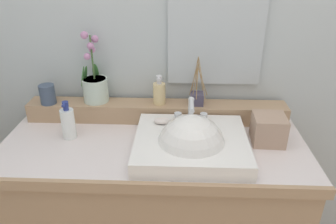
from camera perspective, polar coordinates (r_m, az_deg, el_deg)
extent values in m
cube|color=silver|center=(1.57, -1.73, 16.69)|extent=(2.78, 0.20, 2.58)
cube|color=tan|center=(1.64, -2.26, -18.26)|extent=(1.26, 0.52, 0.80)
cube|color=silver|center=(1.38, -2.57, -5.93)|extent=(1.28, 0.55, 0.04)
cube|color=tan|center=(1.16, -3.71, -13.19)|extent=(1.28, 0.02, 0.04)
cube|color=tan|center=(1.53, -1.98, 0.12)|extent=(1.21, 0.11, 0.09)
cube|color=white|center=(1.30, 4.06, -5.63)|extent=(0.44, 0.39, 0.06)
sphere|color=white|center=(1.29, 4.07, -6.45)|extent=(0.28, 0.28, 0.28)
cylinder|color=silver|center=(1.38, 4.05, 0.29)|extent=(0.02, 0.02, 0.10)
cylinder|color=silver|center=(1.31, 4.17, 1.19)|extent=(0.02, 0.11, 0.02)
sphere|color=silver|center=(1.36, 4.11, 2.18)|extent=(0.03, 0.03, 0.03)
cylinder|color=silver|center=(1.40, 1.75, -0.84)|extent=(0.03, 0.03, 0.04)
cylinder|color=silver|center=(1.40, 6.26, -0.93)|extent=(0.03, 0.03, 0.04)
ellipsoid|color=silver|center=(1.38, -1.07, -1.58)|extent=(0.07, 0.04, 0.02)
cylinder|color=silver|center=(1.55, -12.60, 3.82)|extent=(0.12, 0.12, 0.11)
cylinder|color=tan|center=(1.53, -12.78, 5.52)|extent=(0.10, 0.10, 0.01)
cylinder|color=#476B38|center=(1.50, -13.18, 9.30)|extent=(0.01, 0.01, 0.20)
ellipsoid|color=#387033|center=(1.53, -14.77, 6.05)|extent=(0.04, 0.03, 0.10)
ellipsoid|color=#387033|center=(1.55, -14.30, 6.37)|extent=(0.03, 0.03, 0.09)
ellipsoid|color=#387033|center=(1.57, -12.61, 6.83)|extent=(0.03, 0.03, 0.09)
sphere|color=#BC7DAD|center=(1.48, -14.01, 9.45)|extent=(0.03, 0.03, 0.03)
sphere|color=#BC7DAD|center=(1.50, -13.19, 10.64)|extent=(0.03, 0.03, 0.03)
sphere|color=#BC7DAD|center=(1.48, -13.47, 11.23)|extent=(0.03, 0.03, 0.03)
sphere|color=#BC7DAD|center=(1.50, -12.74, 12.41)|extent=(0.03, 0.03, 0.03)
sphere|color=#BC7DAD|center=(1.48, -14.49, 12.95)|extent=(0.03, 0.03, 0.03)
cylinder|color=#DEC489|center=(1.49, -1.54, 3.25)|extent=(0.06, 0.06, 0.10)
cylinder|color=silver|center=(1.47, -1.56, 5.33)|extent=(0.02, 0.02, 0.02)
cylinder|color=silver|center=(1.46, -1.57, 6.02)|extent=(0.03, 0.03, 0.02)
cylinder|color=silver|center=(1.45, -1.62, 5.95)|extent=(0.01, 0.03, 0.01)
cylinder|color=#3F4E64|center=(1.59, -20.42, 2.93)|extent=(0.07, 0.07, 0.09)
cube|color=#49435A|center=(1.49, 5.06, 2.36)|extent=(0.06, 0.06, 0.06)
cylinder|color=#9E7A4C|center=(1.46, 6.11, 5.36)|extent=(0.05, 0.00, 0.13)
cylinder|color=#9E7A4C|center=(1.48, 5.77, 5.97)|extent=(0.03, 0.04, 0.16)
cylinder|color=#9E7A4C|center=(1.49, 5.14, 6.48)|extent=(0.00, 0.07, 0.17)
cylinder|color=#9E7A4C|center=(1.46, 4.70, 6.39)|extent=(0.03, 0.03, 0.18)
cylinder|color=#9E7A4C|center=(1.46, 4.54, 5.62)|extent=(0.04, 0.01, 0.15)
cylinder|color=#9E7A4C|center=(1.45, 4.82, 5.62)|extent=(0.02, 0.02, 0.15)
cylinder|color=#9E7A4C|center=(1.44, 5.16, 5.49)|extent=(0.01, 0.05, 0.16)
cylinder|color=#9E7A4C|center=(1.43, 5.99, 5.86)|extent=(0.04, 0.06, 0.18)
cylinder|color=white|center=(1.44, -17.11, -2.00)|extent=(0.06, 0.06, 0.13)
cylinder|color=navy|center=(1.41, -17.51, 0.67)|extent=(0.02, 0.02, 0.02)
cylinder|color=navy|center=(1.40, -17.61, 1.37)|extent=(0.03, 0.03, 0.02)
cylinder|color=navy|center=(1.38, -17.84, 1.24)|extent=(0.01, 0.03, 0.01)
cube|color=tan|center=(1.41, 17.23, -2.88)|extent=(0.13, 0.13, 0.12)
cube|color=silver|center=(1.47, 8.43, 13.67)|extent=(0.42, 0.02, 0.47)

